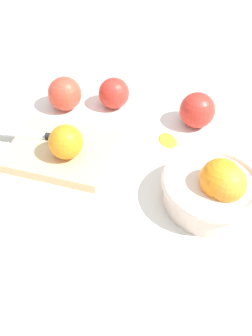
{
  "coord_description": "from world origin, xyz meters",
  "views": [
    {
      "loc": [
        -0.17,
        0.61,
        0.58
      ],
      "look_at": [
        -0.04,
        0.07,
        0.04
      ],
      "focal_mm": 46.08,
      "sensor_mm": 36.0,
      "label": 1
    }
  ],
  "objects_px": {
    "cutting_board": "(61,151)",
    "orange_on_board": "(66,142)",
    "knife": "(41,136)",
    "apple_front_right": "(65,94)",
    "apple_front_left": "(197,110)",
    "apple_front_right_2": "(114,93)",
    "bowl": "(215,187)"
  },
  "relations": [
    {
      "from": "apple_front_left",
      "to": "apple_front_right_2",
      "type": "xyz_separation_m",
      "value": [
        0.19,
        -0.02,
        -0.0
      ]
    },
    {
      "from": "knife",
      "to": "apple_front_left",
      "type": "bearing_deg",
      "value": -154.05
    },
    {
      "from": "knife",
      "to": "apple_front_right_2",
      "type": "distance_m",
      "value": 0.2
    },
    {
      "from": "knife",
      "to": "apple_front_left",
      "type": "height_order",
      "value": "apple_front_left"
    },
    {
      "from": "cutting_board",
      "to": "apple_front_right",
      "type": "height_order",
      "value": "apple_front_right"
    },
    {
      "from": "apple_front_right",
      "to": "apple_front_right_2",
      "type": "height_order",
      "value": "apple_front_right"
    },
    {
      "from": "orange_on_board",
      "to": "apple_front_left",
      "type": "xyz_separation_m",
      "value": [
        -0.23,
        -0.18,
        -0.02
      ]
    },
    {
      "from": "cutting_board",
      "to": "orange_on_board",
      "type": "height_order",
      "value": "orange_on_board"
    },
    {
      "from": "knife",
      "to": "apple_front_right",
      "type": "distance_m",
      "value": 0.14
    },
    {
      "from": "bowl",
      "to": "orange_on_board",
      "type": "relative_size",
      "value": 2.72
    },
    {
      "from": "bowl",
      "to": "orange_on_board",
      "type": "bearing_deg",
      "value": -7.66
    },
    {
      "from": "orange_on_board",
      "to": "apple_front_right",
      "type": "relative_size",
      "value": 0.88
    },
    {
      "from": "bowl",
      "to": "orange_on_board",
      "type": "distance_m",
      "value": 0.29
    },
    {
      "from": "apple_front_left",
      "to": "apple_front_right_2",
      "type": "height_order",
      "value": "apple_front_left"
    },
    {
      "from": "bowl",
      "to": "cutting_board",
      "type": "relative_size",
      "value": 0.89
    },
    {
      "from": "cutting_board",
      "to": "apple_front_left",
      "type": "bearing_deg",
      "value": -146.57
    },
    {
      "from": "cutting_board",
      "to": "knife",
      "type": "bearing_deg",
      "value": -21.16
    },
    {
      "from": "orange_on_board",
      "to": "knife",
      "type": "xyz_separation_m",
      "value": [
        0.07,
        -0.04,
        -0.03
      ]
    },
    {
      "from": "apple_front_right",
      "to": "cutting_board",
      "type": "bearing_deg",
      "value": 106.38
    },
    {
      "from": "bowl",
      "to": "cutting_board",
      "type": "bearing_deg",
      "value": -10.37
    },
    {
      "from": "cutting_board",
      "to": "orange_on_board",
      "type": "relative_size",
      "value": 3.05
    },
    {
      "from": "apple_front_right",
      "to": "apple_front_right_2",
      "type": "bearing_deg",
      "value": -162.93
    },
    {
      "from": "knife",
      "to": "apple_front_right",
      "type": "bearing_deg",
      "value": -91.49
    },
    {
      "from": "apple_front_right",
      "to": "apple_front_right_2",
      "type": "relative_size",
      "value": 1.09
    },
    {
      "from": "bowl",
      "to": "apple_front_right_2",
      "type": "height_order",
      "value": "bowl"
    },
    {
      "from": "orange_on_board",
      "to": "apple_front_left",
      "type": "relative_size",
      "value": 0.87
    },
    {
      "from": "apple_front_left",
      "to": "apple_front_right",
      "type": "height_order",
      "value": "same"
    },
    {
      "from": "apple_front_right_2",
      "to": "apple_front_right",
      "type": "bearing_deg",
      "value": 17.07
    },
    {
      "from": "orange_on_board",
      "to": "apple_front_right",
      "type": "height_order",
      "value": "orange_on_board"
    },
    {
      "from": "cutting_board",
      "to": "apple_front_left",
      "type": "height_order",
      "value": "apple_front_left"
    },
    {
      "from": "apple_front_left",
      "to": "apple_front_right_2",
      "type": "relative_size",
      "value": 1.1
    },
    {
      "from": "knife",
      "to": "apple_front_right",
      "type": "relative_size",
      "value": 2.07
    }
  ]
}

